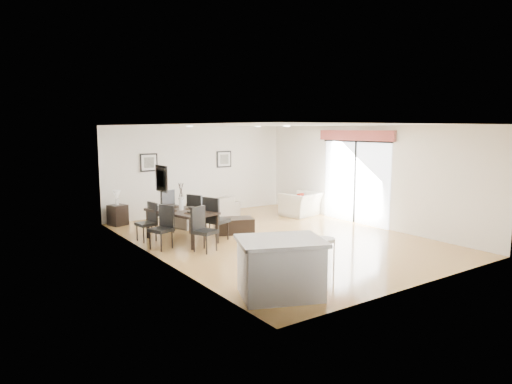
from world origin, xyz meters
TOP-DOWN VIEW (x-y plane):
  - ground at (0.00, 0.00)m, footprint 8.00×8.00m
  - wall_back at (0.00, 4.00)m, footprint 6.00×0.04m
  - wall_front at (0.00, -4.00)m, footprint 6.00×0.04m
  - wall_left at (-3.00, 0.00)m, footprint 0.04×8.00m
  - wall_right at (3.00, 0.00)m, footprint 0.04×8.00m
  - ceiling at (0.00, 0.00)m, footprint 6.00×8.00m
  - sofa at (-0.51, 2.75)m, footprint 2.48×1.66m
  - armchair at (2.34, 1.89)m, footprint 1.26×1.16m
  - courtyard_plant_a at (5.76, -0.61)m, footprint 0.62×0.56m
  - courtyard_plant_b at (5.77, 0.65)m, footprint 0.41×0.41m
  - dining_table at (-1.96, 1.09)m, footprint 1.27×1.91m
  - dining_chair_wnear at (-2.58, 0.68)m, footprint 0.56×0.56m
  - dining_chair_wfar at (-2.58, 1.54)m, footprint 0.45×0.45m
  - dining_chair_enear at (-1.35, 0.62)m, footprint 0.60×0.60m
  - dining_chair_efar at (-1.34, 1.49)m, footprint 0.60×0.60m
  - dining_chair_head at (-1.99, 0.00)m, footprint 0.57×0.57m
  - dining_chair_foot at (-1.92, 2.17)m, footprint 0.64×0.64m
  - vase at (-1.96, 1.09)m, footprint 0.83×1.27m
  - coffee_table at (-0.54, 1.05)m, footprint 1.10×0.88m
  - side_table at (-2.66, 3.66)m, footprint 0.53×0.53m
  - table_lamp at (-2.66, 3.65)m, footprint 0.21×0.21m
  - cushion at (2.24, 1.79)m, footprint 0.31×0.19m
  - kitchen_island at (-2.23, -3.07)m, footprint 1.60×1.43m
  - bar_stool at (-1.32, -3.07)m, footprint 0.37×0.37m
  - framed_print_back_left at (-1.60, 3.97)m, footprint 0.52×0.04m
  - framed_print_back_right at (0.90, 3.97)m, footprint 0.52×0.04m
  - framed_print_left_wall at (-2.97, -0.20)m, footprint 0.04×0.52m
  - sliding_door at (2.96, 0.30)m, footprint 0.12×2.70m
  - courtyard at (6.16, 0.87)m, footprint 6.00×6.00m

SIDE VIEW (x-z plane):
  - ground at x=0.00m, z-range 0.00..0.00m
  - coffee_table at x=-0.54m, z-range 0.00..0.38m
  - side_table at x=-2.66m, z-range 0.00..0.56m
  - courtyard_plant_a at x=5.76m, z-range 0.00..0.64m
  - courtyard_plant_b at x=5.77m, z-range 0.00..0.67m
  - sofa at x=-0.51m, z-range 0.00..0.67m
  - armchair at x=2.34m, z-range 0.00..0.70m
  - kitchen_island at x=-2.23m, z-range 0.01..0.93m
  - dining_chair_wfar at x=-2.58m, z-range 0.05..0.95m
  - dining_chair_wnear at x=-2.58m, z-range 0.06..1.01m
  - dining_chair_head at x=-1.99m, z-range 0.06..1.02m
  - cushion at x=2.24m, z-range 0.40..0.69m
  - dining_chair_efar at x=-1.34m, z-range 0.06..1.06m
  - dining_chair_enear at x=-1.35m, z-range 0.06..1.11m
  - dining_chair_foot at x=-1.92m, z-range 0.06..1.14m
  - dining_table at x=-1.96m, z-range 0.29..1.02m
  - bar_stool at x=-1.32m, z-range 0.29..1.10m
  - table_lamp at x=-2.66m, z-range 0.62..1.02m
  - courtyard at x=6.16m, z-range -0.08..1.92m
  - vase at x=-1.96m, z-range 0.67..1.32m
  - wall_back at x=0.00m, z-range 0.00..2.70m
  - wall_front at x=0.00m, z-range 0.00..2.70m
  - wall_left at x=-3.00m, z-range 0.00..2.70m
  - wall_right at x=3.00m, z-range 0.00..2.70m
  - framed_print_back_left at x=-1.60m, z-range 1.39..1.91m
  - framed_print_back_right at x=0.90m, z-range 1.39..1.91m
  - framed_print_left_wall at x=-2.97m, z-range 1.39..1.91m
  - sliding_door at x=2.96m, z-range 0.38..2.95m
  - ceiling at x=0.00m, z-range 2.69..2.71m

